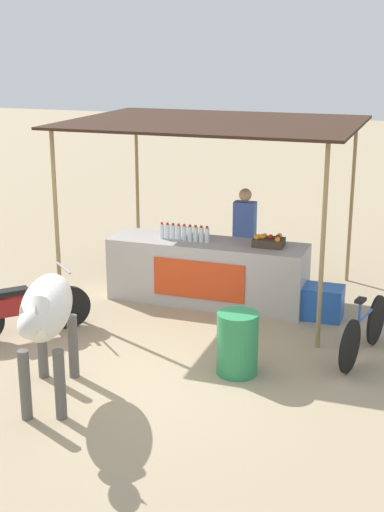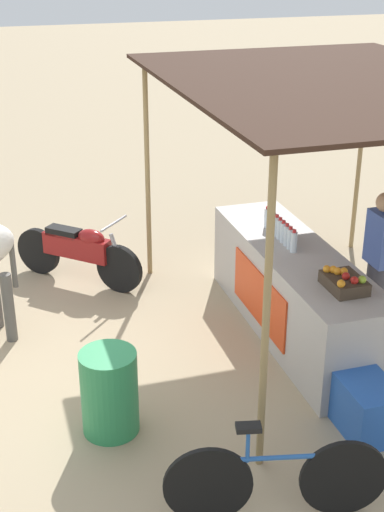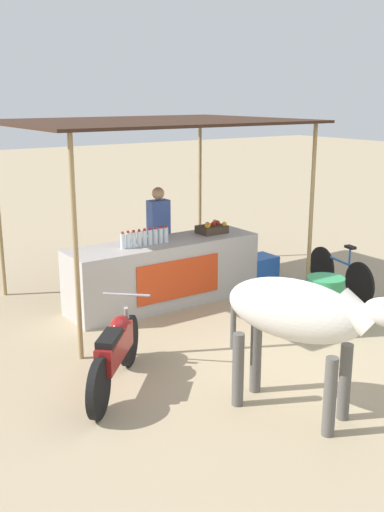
{
  "view_description": "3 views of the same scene",
  "coord_description": "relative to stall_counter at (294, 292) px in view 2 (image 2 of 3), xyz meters",
  "views": [
    {
      "loc": [
        3.17,
        -7.58,
        3.83
      ],
      "look_at": [
        0.19,
        0.95,
        1.11
      ],
      "focal_mm": 50.0,
      "sensor_mm": 36.0,
      "label": 1
    },
    {
      "loc": [
        6.18,
        -0.81,
        3.97
      ],
      "look_at": [
        0.05,
        1.04,
        1.08
      ],
      "focal_mm": 50.0,
      "sensor_mm": 36.0,
      "label": 2
    },
    {
      "loc": [
        -4.55,
        -5.16,
        3.06
      ],
      "look_at": [
        -0.09,
        1.32,
        0.94
      ],
      "focal_mm": 42.0,
      "sensor_mm": 36.0,
      "label": 3
    }
  ],
  "objects": [
    {
      "name": "water_bottle_row",
      "position": [
        -0.35,
        -0.05,
        0.59
      ],
      "size": [
        0.79,
        0.07,
        0.25
      ],
      "color": "silver",
      "rests_on": "stall_counter"
    },
    {
      "name": "vendor_behind_counter",
      "position": [
        0.37,
        0.75,
        0.37
      ],
      "size": [
        0.34,
        0.22,
        1.65
      ],
      "color": "#383842",
      "rests_on": "ground"
    },
    {
      "name": "stall_awning",
      "position": [
        0.0,
        0.3,
        2.13
      ],
      "size": [
        4.2,
        3.2,
        2.72
      ],
      "color": "#382319",
      "rests_on": "ground"
    },
    {
      "name": "fruit_crate",
      "position": [
        0.93,
        0.05,
        0.55
      ],
      "size": [
        0.44,
        0.32,
        0.18
      ],
      "color": "#3F3326",
      "rests_on": "stall_counter"
    },
    {
      "name": "ground_plane",
      "position": [
        0.0,
        -2.2,
        -0.48
      ],
      "size": [
        60.0,
        60.0,
        0.0
      ],
      "primitive_type": "plane",
      "color": "tan"
    },
    {
      "name": "bicycle_leaning",
      "position": [
        2.48,
        -1.26,
        -0.13
      ],
      "size": [
        0.4,
        1.63,
        0.85
      ],
      "color": "black",
      "rests_on": "ground"
    },
    {
      "name": "stall_counter",
      "position": [
        0.0,
        0.0,
        0.0
      ],
      "size": [
        3.0,
        0.82,
        0.96
      ],
      "color": "#B2ADA8",
      "rests_on": "ground"
    },
    {
      "name": "cooler_box",
      "position": [
        1.77,
        -0.1,
        -0.24
      ],
      "size": [
        0.6,
        0.44,
        0.48
      ],
      "primitive_type": "cube",
      "color": "blue",
      "rests_on": "ground"
    },
    {
      "name": "motorcycle_parked",
      "position": [
        -1.88,
        -2.03,
        -0.05
      ],
      "size": [
        1.28,
        1.37,
        0.9
      ],
      "color": "black",
      "rests_on": "ground"
    },
    {
      "name": "water_barrel",
      "position": [
        1.1,
        -2.22,
        -0.09
      ],
      "size": [
        0.5,
        0.5,
        0.77
      ],
      "primitive_type": "cylinder",
      "color": "#2D8C51",
      "rests_on": "ground"
    }
  ]
}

